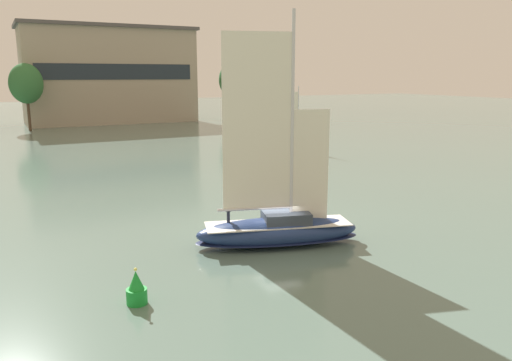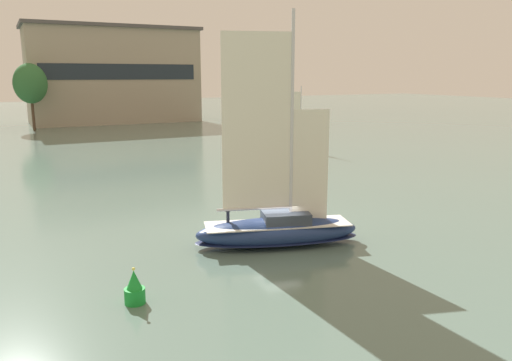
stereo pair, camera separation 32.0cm
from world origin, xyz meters
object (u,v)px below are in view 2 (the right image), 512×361
Objects in this scene: sailboat_main at (278,228)px; channel_buoy at (135,289)px; sailboat_moored_near_marina at (298,144)px; tree_shore_right at (236,80)px; tree_shore_center at (30,84)px.

sailboat_main reaches higher than channel_buoy.
sailboat_moored_near_marina reaches higher than channel_buoy.
sailboat_moored_near_marina is at bearing -104.47° from tree_shore_right.
tree_shore_right is 90.26m from sailboat_main.
channel_buoy is (-1.04, -84.63, -8.31)m from tree_shore_center.
tree_shore_center is at bearing 96.46° from sailboat_main.
tree_shore_right reaches higher than sailboat_moored_near_marina.
tree_shore_right is 0.94× the size of sailboat_main.
tree_shore_center reaches higher than sailboat_moored_near_marina.
tree_shore_right is (44.72, 2.04, 0.45)m from tree_shore_center.
channel_buoy is at bearing -157.81° from sailboat_main.
tree_shore_center is 56.43m from sailboat_moored_near_marina.
channel_buoy is (-45.77, -86.66, -8.76)m from tree_shore_right.
sailboat_main is 42.15m from sailboat_moored_near_marina.
tree_shore_center is at bearing 89.29° from channel_buoy.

